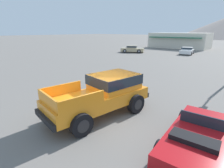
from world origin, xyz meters
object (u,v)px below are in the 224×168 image
at_px(orange_pickup_truck, 104,92).
at_px(parked_car_tan, 132,49).
at_px(parked_car_white, 187,51).
at_px(red_convertible_car, 197,138).

bearing_deg(orange_pickup_truck, parked_car_tan, 130.00).
height_order(orange_pickup_truck, parked_car_tan, orange_pickup_truck).
distance_m(parked_car_white, parked_car_tan, 9.55).
bearing_deg(red_convertible_car, parked_car_tan, 124.46).
xyz_separation_m(orange_pickup_truck, parked_car_white, (-4.51, 25.97, -0.46)).
bearing_deg(red_convertible_car, orange_pickup_truck, 175.72).
distance_m(red_convertible_car, parked_car_tan, 27.97).
distance_m(orange_pickup_truck, parked_car_white, 26.36).
bearing_deg(orange_pickup_truck, red_convertible_car, 8.83).
bearing_deg(orange_pickup_truck, parked_car_white, 108.87).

